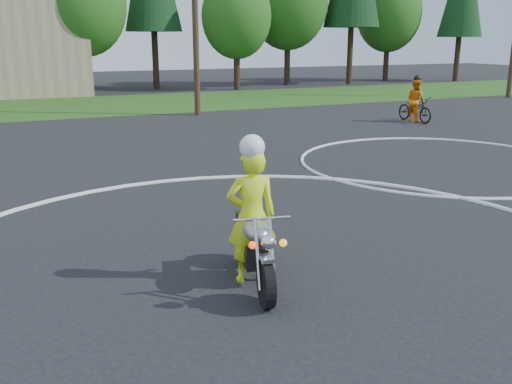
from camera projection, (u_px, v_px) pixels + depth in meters
name	position (u px, v px, depth m)	size (l,w,h in m)	color
ground	(376.00, 359.00, 6.48)	(120.00, 120.00, 0.00)	black
grass_strip	(72.00, 107.00, 30.20)	(120.00, 10.00, 0.02)	#1E4714
course_markings	(335.00, 224.00, 11.16)	(19.05, 19.05, 0.12)	silver
primary_motorcycle	(255.00, 247.00, 8.29)	(0.94, 2.25, 1.20)	black
rider_primary_grp	(252.00, 212.00, 8.29)	(0.82, 0.63, 2.23)	#DAFF1A
rider_second_grp	(415.00, 105.00, 24.65)	(0.75, 2.09, 2.00)	black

